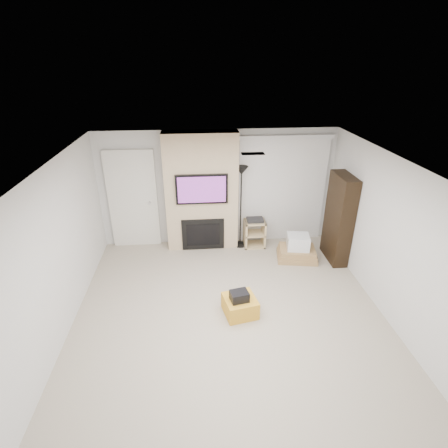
{
  "coord_description": "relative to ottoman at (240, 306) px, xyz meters",
  "views": [
    {
      "loc": [
        -0.49,
        -4.3,
        3.83
      ],
      "look_at": [
        0.0,
        1.2,
        1.15
      ],
      "focal_mm": 28.0,
      "sensor_mm": 36.0,
      "label": 1
    }
  ],
  "objects": [
    {
      "name": "floor",
      "position": [
        -0.17,
        -0.19,
        -0.15
      ],
      "size": [
        5.0,
        5.5,
        0.0
      ],
      "primitive_type": "cube",
      "color": "#A79C89",
      "rests_on": "ground"
    },
    {
      "name": "ceiling",
      "position": [
        -0.17,
        -0.19,
        2.35
      ],
      "size": [
        5.0,
        5.5,
        0.0
      ],
      "primitive_type": "cube",
      "color": "white",
      "rests_on": "wall_back"
    },
    {
      "name": "wall_back",
      "position": [
        -0.17,
        2.56,
        1.1
      ],
      "size": [
        5.0,
        0.0,
        2.5
      ],
      "primitive_type": "cube",
      "rotation": [
        1.57,
        0.0,
        0.0
      ],
      "color": "silver",
      "rests_on": "ground"
    },
    {
      "name": "wall_front",
      "position": [
        -0.17,
        -2.94,
        1.1
      ],
      "size": [
        5.0,
        0.0,
        2.5
      ],
      "primitive_type": "cube",
      "rotation": [
        1.57,
        0.0,
        0.0
      ],
      "color": "silver",
      "rests_on": "ground"
    },
    {
      "name": "wall_left",
      "position": [
        -2.67,
        -0.19,
        1.1
      ],
      "size": [
        0.0,
        5.5,
        2.5
      ],
      "primitive_type": "cube",
      "rotation": [
        1.57,
        0.0,
        1.57
      ],
      "color": "silver",
      "rests_on": "ground"
    },
    {
      "name": "wall_right",
      "position": [
        2.33,
        -0.19,
        1.1
      ],
      "size": [
        0.0,
        5.5,
        2.5
      ],
      "primitive_type": "cube",
      "rotation": [
        1.57,
        0.0,
        1.57
      ],
      "color": "silver",
      "rests_on": "ground"
    },
    {
      "name": "hvac_vent",
      "position": [
        0.23,
        0.61,
        2.35
      ],
      "size": [
        0.35,
        0.18,
        0.01
      ],
      "primitive_type": "cube",
      "color": "silver",
      "rests_on": "ceiling"
    },
    {
      "name": "ottoman",
      "position": [
        0.0,
        0.0,
        0.0
      ],
      "size": [
        0.59,
        0.59,
        0.3
      ],
      "primitive_type": "cube",
      "rotation": [
        0.0,
        0.0,
        0.2
      ],
      "color": "gold",
      "rests_on": "floor"
    },
    {
      "name": "black_bag",
      "position": [
        -0.02,
        -0.05,
        0.23
      ],
      "size": [
        0.32,
        0.27,
        0.16
      ],
      "primitive_type": "cube",
      "rotation": [
        0.0,
        0.0,
        0.2
      ],
      "color": "black",
      "rests_on": "ottoman"
    },
    {
      "name": "fireplace_wall",
      "position": [
        -0.52,
        2.35,
        1.09
      ],
      "size": [
        1.5,
        0.47,
        2.5
      ],
      "color": "tan",
      "rests_on": "floor"
    },
    {
      "name": "entry_door",
      "position": [
        -1.97,
        2.52,
        0.9
      ],
      "size": [
        1.02,
        0.11,
        2.14
      ],
      "color": "silver",
      "rests_on": "floor"
    },
    {
      "name": "vertical_blinds",
      "position": [
        1.23,
        2.51,
        1.12
      ],
      "size": [
        1.98,
        0.1,
        2.37
      ],
      "color": "silver",
      "rests_on": "floor"
    },
    {
      "name": "floor_lamp",
      "position": [
        0.3,
        2.26,
        1.28
      ],
      "size": [
        0.27,
        0.27,
        1.81
      ],
      "color": "black",
      "rests_on": "floor"
    },
    {
      "name": "av_stand",
      "position": [
        0.61,
        2.22,
        0.2
      ],
      "size": [
        0.45,
        0.38,
        0.66
      ],
      "color": "#CFB481",
      "rests_on": "floor"
    },
    {
      "name": "box_stack",
      "position": [
        1.4,
        1.61,
        0.05
      ],
      "size": [
        0.88,
        0.72,
        0.53
      ],
      "color": "#A17D4D",
      "rests_on": "floor"
    },
    {
      "name": "bookshelf",
      "position": [
        2.17,
        1.56,
        0.75
      ],
      "size": [
        0.3,
        0.8,
        1.8
      ],
      "color": "black",
      "rests_on": "floor"
    }
  ]
}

